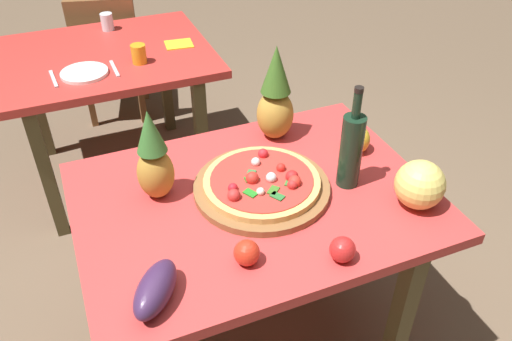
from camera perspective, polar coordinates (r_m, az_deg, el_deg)
The scene contains 20 objects.
ground_plane at distance 2.29m, azimuth -0.13°, elevation -17.59°, with size 10.00×10.00×0.00m, color brown.
display_table at distance 1.79m, azimuth -0.16°, elevation -5.22°, with size 1.17×0.87×0.76m.
background_table at distance 2.85m, azimuth -16.22°, elevation 10.35°, with size 1.09×0.87×0.76m.
dining_chair at distance 3.53m, azimuth -15.78°, elevation 12.50°, with size 0.48×0.48×0.85m.
pizza_board at distance 1.75m, azimuth 0.62°, elevation -1.90°, with size 0.46×0.46×0.03m, color brown.
pizza at distance 1.73m, azimuth 0.72°, elevation -1.20°, with size 0.39×0.39×0.06m.
wine_bottle at distance 1.73m, azimuth 10.39°, elevation 2.32°, with size 0.08×0.08×0.37m.
pineapple_left at distance 1.94m, azimuth 2.15°, elevation 7.93°, with size 0.14×0.14×0.37m.
pineapple_right at distance 1.68m, azimuth -11.14°, elevation 1.19°, with size 0.12×0.12×0.32m.
melon at distance 1.73m, azimuth 17.51°, elevation -1.49°, with size 0.16×0.16×0.16m, color #E8D267.
bell_pepper at distance 1.95m, azimuth 10.94°, elevation 3.37°, with size 0.10×0.10×0.11m, color yellow.
eggplant at distance 1.42m, azimuth -10.96°, elevation -12.62°, with size 0.20×0.09×0.09m, color #3D244A.
tomato_at_corner at distance 1.52m, azimuth 9.46°, elevation -8.54°, with size 0.08×0.08×0.08m, color red.
tomato_near_board at distance 1.49m, azimuth -1.03°, elevation -9.01°, with size 0.08×0.08×0.08m, color red.
drinking_glass_juice at distance 2.64m, azimuth -12.73°, elevation 12.36°, with size 0.07×0.07×0.09m, color orange.
drinking_glass_water at distance 3.08m, azimuth -16.01°, elevation 15.40°, with size 0.07×0.07×0.09m, color silver.
dinner_plate at distance 2.61m, azimuth -18.30°, elevation 10.13°, with size 0.22×0.22×0.02m, color white.
fork_utensil at distance 2.61m, azimuth -21.32°, elevation 9.34°, with size 0.02×0.18×0.01m, color silver.
knife_utensil at distance 2.62m, azimuth -15.25°, elevation 10.72°, with size 0.02×0.18×0.01m, color silver.
napkin_folded at distance 2.82m, azimuth -8.45°, elevation 13.54°, with size 0.14×0.12×0.01m, color yellow.
Camera 1 is at (-0.50, -1.23, 1.87)m, focal length 36.49 mm.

